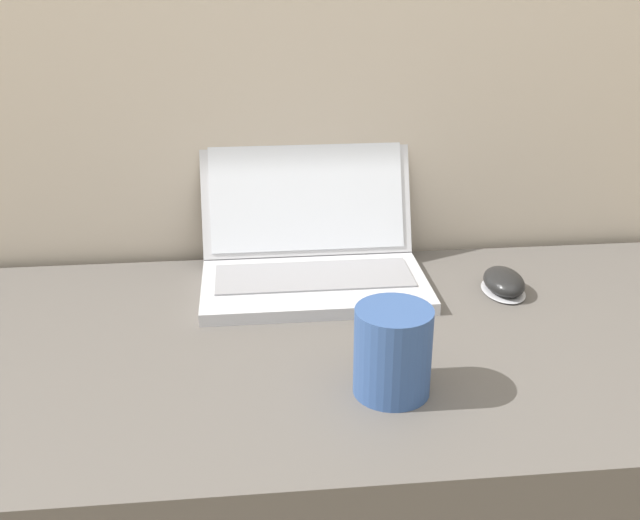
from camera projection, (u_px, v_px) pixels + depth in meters
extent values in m
cube|color=silver|center=(317.00, 286.00, 1.23)|extent=(0.37, 0.21, 0.02)
cube|color=gray|center=(316.00, 276.00, 1.24)|extent=(0.32, 0.12, 0.00)
cube|color=silver|center=(309.00, 198.00, 1.32)|extent=(0.37, 0.09, 0.19)
cube|color=white|center=(309.00, 197.00, 1.32)|extent=(0.34, 0.07, 0.17)
cylinder|color=#33518C|center=(393.00, 351.00, 0.94)|extent=(0.10, 0.10, 0.12)
cylinder|color=black|center=(394.00, 313.00, 0.92)|extent=(0.08, 0.08, 0.01)
ellipsoid|color=#B2B2B7|center=(503.00, 290.00, 1.23)|extent=(0.07, 0.10, 0.01)
ellipsoid|color=black|center=(504.00, 282.00, 1.22)|extent=(0.06, 0.10, 0.04)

